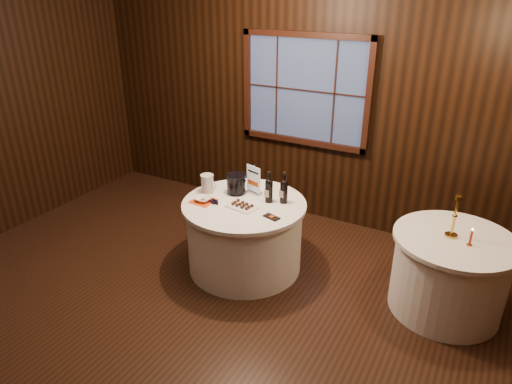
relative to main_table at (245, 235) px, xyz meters
The scene contains 16 objects.
ground 1.07m from the main_table, 90.00° to the right, with size 6.00×6.00×0.00m, color black.
back_wall 1.88m from the main_table, 90.00° to the left, with size 6.00×0.10×3.00m.
main_table is the anchor object (origin of this frame).
side_table 2.02m from the main_table, ahead, with size 1.08×1.08×0.77m.
sign_stand 0.55m from the main_table, 94.60° to the left, with size 0.19×0.14×0.32m.
port_bottle_left 0.59m from the main_table, 33.79° to the left, with size 0.08×0.09×0.33m.
port_bottle_right 0.66m from the main_table, 29.46° to the left, with size 0.08×0.09×0.33m.
ice_bucket 0.55m from the main_table, 140.62° to the left, with size 0.21×0.21×0.22m.
chocolate_plate 0.42m from the main_table, 70.41° to the right, with size 0.33×0.25×0.04m.
chocolate_box 0.58m from the main_table, 21.65° to the right, with size 0.16×0.08×0.01m, color black.
grape_bunch 0.50m from the main_table, 149.98° to the right, with size 0.18×0.11×0.04m.
glass_pitcher 0.68m from the main_table, behind, with size 0.19×0.14×0.20m.
orange_napkin 0.57m from the main_table, 155.33° to the right, with size 0.23×0.23×0.00m, color #DE4512.
cracker_bowl 0.59m from the main_table, 155.33° to the right, with size 0.16×0.16×0.04m, color white.
brass_candlestick 2.05m from the main_table, ahead, with size 0.11×0.11×0.39m.
red_candle 2.17m from the main_table, ahead, with size 0.05×0.05×0.17m.
Camera 1 is at (2.15, -2.61, 2.82)m, focal length 32.00 mm.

